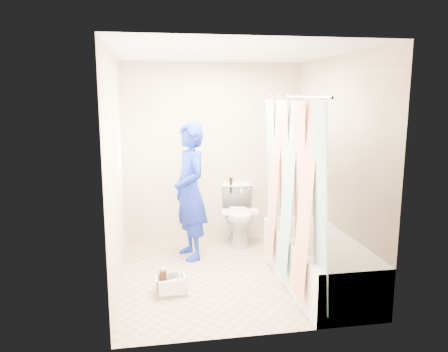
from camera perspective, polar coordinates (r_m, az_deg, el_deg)
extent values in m
plane|color=tan|center=(5.02, 0.88, -12.59)|extent=(2.60, 2.60, 0.00)
cube|color=white|center=(4.63, 0.97, 15.86)|extent=(2.40, 2.60, 0.02)
cube|color=beige|center=(5.94, -1.38, 3.10)|extent=(2.40, 0.02, 2.40)
cube|color=beige|center=(3.43, 4.93, -2.49)|extent=(2.40, 0.02, 2.40)
cube|color=beige|center=(4.61, -13.89, 0.61)|extent=(0.02, 2.60, 2.40)
cube|color=beige|center=(5.03, 14.48, 1.41)|extent=(0.02, 2.60, 2.40)
cube|color=white|center=(4.77, 12.14, -10.86)|extent=(0.70, 1.75, 0.50)
cube|color=silver|center=(4.70, 12.24, -8.47)|extent=(0.58, 1.63, 0.06)
cylinder|color=silver|center=(4.33, 8.90, 10.15)|extent=(0.02, 1.90, 0.02)
cube|color=silver|center=(4.43, 8.56, -1.96)|extent=(0.06, 1.75, 1.80)
imported|color=white|center=(5.91, 1.91, -5.00)|extent=(0.49, 0.79, 0.78)
cube|color=silver|center=(5.77, 2.07, -4.68)|extent=(0.49, 0.24, 0.04)
cylinder|color=black|center=(6.01, 0.91, -1.21)|extent=(0.04, 0.04, 0.23)
cylinder|color=orange|center=(5.99, 0.91, -0.05)|extent=(0.06, 0.06, 0.03)
cylinder|color=white|center=(6.03, 2.28, -1.38)|extent=(0.03, 0.03, 0.19)
imported|color=#1136AB|center=(5.27, -4.46, -2.07)|extent=(0.54, 0.68, 1.64)
cube|color=white|center=(4.59, -6.98, -14.77)|extent=(0.32, 0.26, 0.03)
cube|color=white|center=(4.54, -8.82, -14.03)|extent=(0.04, 0.24, 0.18)
cube|color=white|center=(4.57, -5.19, -13.78)|extent=(0.04, 0.24, 0.18)
cube|color=white|center=(4.45, -6.82, -14.50)|extent=(0.30, 0.04, 0.18)
cube|color=white|center=(4.66, -7.17, -13.35)|extent=(0.30, 0.04, 0.18)
cylinder|color=#3D1E0C|center=(4.57, -7.98, -13.31)|extent=(0.07, 0.07, 0.20)
cylinder|color=silver|center=(4.60, -6.32, -13.26)|extent=(0.06, 0.06, 0.18)
cylinder|color=beige|center=(4.51, -6.66, -14.10)|extent=(0.04, 0.04, 0.13)
cylinder|color=#3D1E0C|center=(4.51, -7.81, -14.64)|extent=(0.06, 0.06, 0.06)
cylinder|color=gold|center=(4.49, -7.83, -14.22)|extent=(0.06, 0.06, 0.01)
imported|color=white|center=(4.51, -5.76, -13.62)|extent=(0.12, 0.12, 0.19)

